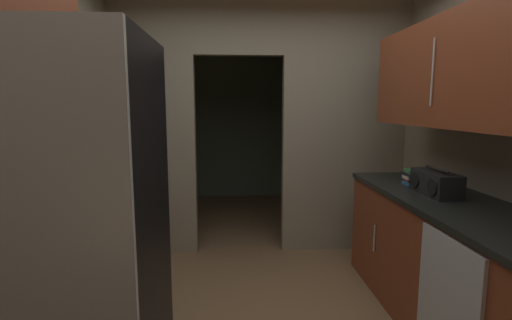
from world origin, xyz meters
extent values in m
cube|color=gray|center=(-1.10, 1.70, 1.37)|extent=(0.82, 0.12, 2.74)
cube|color=gray|center=(0.87, 1.70, 1.37)|extent=(1.29, 0.12, 2.74)
cube|color=gray|center=(-0.24, 1.70, 2.40)|extent=(0.91, 0.12, 0.69)
cube|color=slate|center=(0.00, 4.23, 1.37)|extent=(3.03, 0.10, 2.74)
cube|color=slate|center=(-1.46, 2.97, 1.37)|extent=(0.10, 2.53, 2.74)
cube|color=slate|center=(1.46, 2.97, 1.37)|extent=(0.10, 2.53, 2.74)
cube|color=black|center=(-1.09, -0.51, 0.93)|extent=(0.85, 0.72, 1.85)
cube|color=#B7BABC|center=(-1.09, -0.88, 0.93)|extent=(0.85, 0.03, 1.85)
cube|color=brown|center=(1.17, 0.19, 0.44)|extent=(0.64, 2.09, 0.88)
cube|color=black|center=(1.17, 0.19, 0.90)|extent=(0.68, 2.09, 0.04)
cylinder|color=#B7BABC|center=(0.84, -0.27, 0.48)|extent=(0.01, 0.01, 0.22)
cylinder|color=#B7BABC|center=(0.84, 0.65, 0.48)|extent=(0.01, 0.01, 0.22)
cube|color=#B7BABC|center=(0.84, -0.39, 0.43)|extent=(0.02, 0.56, 0.86)
cube|color=brown|center=(1.17, 0.19, 1.76)|extent=(0.34, 1.88, 0.72)
cylinder|color=#B7BABC|center=(0.99, 0.19, 1.76)|extent=(0.01, 0.01, 0.43)
cube|color=black|center=(1.14, 0.33, 1.00)|extent=(0.18, 0.42, 0.17)
cylinder|color=#262626|center=(1.14, 0.33, 1.10)|extent=(0.02, 0.29, 0.02)
cylinder|color=black|center=(1.05, 0.20, 1.00)|extent=(0.01, 0.12, 0.12)
cylinder|color=black|center=(1.05, 0.45, 1.00)|extent=(0.01, 0.12, 0.12)
cube|color=#2D609E|center=(1.13, 0.66, 0.93)|extent=(0.13, 0.12, 0.03)
cube|color=red|center=(1.13, 0.67, 0.96)|extent=(0.11, 0.13, 0.02)
cube|color=beige|center=(1.13, 0.65, 0.98)|extent=(0.13, 0.12, 0.02)
cube|color=black|center=(1.13, 0.66, 1.00)|extent=(0.13, 0.15, 0.02)
cube|color=#388C47|center=(1.14, 0.67, 1.03)|extent=(0.13, 0.16, 0.03)
camera|label=1|loc=(-0.30, -2.22, 1.54)|focal=26.42mm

